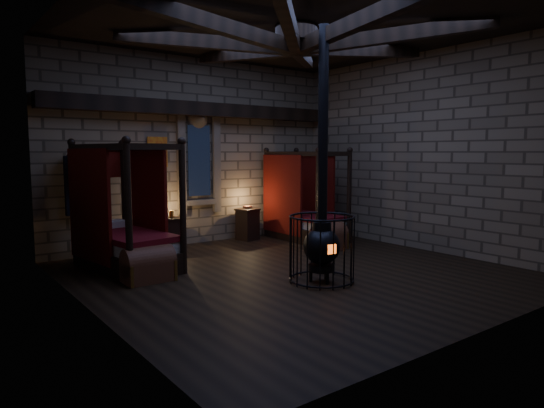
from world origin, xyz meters
TOP-DOWN VIEW (x-y plane):
  - room at (-0.00, 0.09)m, footprint 7.02×7.02m
  - bed_left at (-2.26, 2.11)m, footprint 1.42×2.28m
  - bed_right at (2.26, 2.41)m, footprint 1.08×2.02m
  - trunk_left at (-2.29, 0.97)m, footprint 0.80×0.50m
  - trunk_right at (1.83, 1.08)m, footprint 0.89×0.66m
  - nightstand_left at (-0.89, 3.08)m, footprint 0.53×0.52m
  - nightstand_right at (1.11, 3.13)m, footprint 0.55×0.53m
  - stove at (-0.05, -0.74)m, footprint 1.06×1.06m

SIDE VIEW (x-z plane):
  - trunk_left at x=-2.29m, z-range -0.03..0.55m
  - trunk_right at x=1.83m, z-range -0.03..0.56m
  - nightstand_left at x=-0.89m, z-range -0.07..0.79m
  - nightstand_right at x=1.11m, z-range -0.03..0.79m
  - bed_right at x=2.26m, z-range -0.53..1.57m
  - bed_left at x=-2.26m, z-range -0.57..1.67m
  - stove at x=-0.05m, z-range -1.38..2.67m
  - room at x=0.00m, z-range 1.60..5.89m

